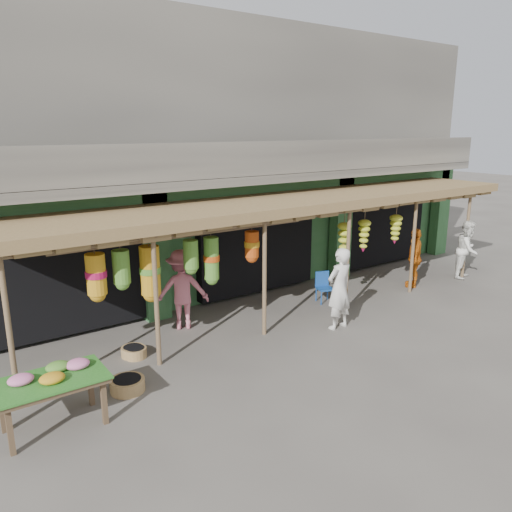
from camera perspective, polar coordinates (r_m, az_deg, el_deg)
ground at (r=12.14m, az=6.13°, el=-6.92°), size 80.00×80.00×0.00m
building at (r=15.31m, az=-5.88°, el=10.50°), size 16.40×6.80×7.00m
awning at (r=11.94m, az=3.23°, el=5.59°), size 14.00×2.70×2.79m
flower_table at (r=8.21m, az=-22.32°, el=-13.06°), size 1.59×0.93×0.95m
blue_chair at (r=13.08m, az=7.73°, el=-3.33°), size 0.48×0.48×0.79m
basket_left at (r=10.38m, az=-13.88°, el=-10.55°), size 0.46×0.46×0.19m
basket_mid at (r=9.13m, az=-14.47°, el=-14.09°), size 0.74×0.74×0.23m
basket_right at (r=10.31m, az=-13.59°, el=-10.69°), size 0.50×0.50×0.20m
person_front at (r=11.27m, az=9.49°, el=-3.71°), size 0.70×0.48×1.86m
person_right at (r=16.20m, az=23.02°, el=0.69°), size 1.01×0.89×1.74m
person_vendor at (r=14.79m, az=17.67°, el=-0.19°), size 1.03×0.93×1.68m
person_shopper at (r=11.27m, az=-8.44°, el=-3.79°), size 1.35×1.12×1.82m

